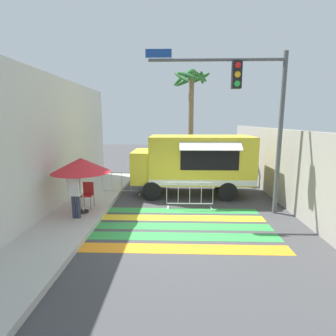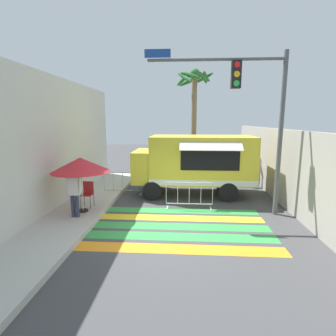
{
  "view_description": "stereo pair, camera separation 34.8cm",
  "coord_description": "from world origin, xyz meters",
  "px_view_note": "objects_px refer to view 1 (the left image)",
  "views": [
    {
      "loc": [
        0.1,
        -7.85,
        3.41
      ],
      "look_at": [
        -0.24,
        2.69,
        1.5
      ],
      "focal_mm": 28.0,
      "sensor_mm": 36.0,
      "label": 1
    },
    {
      "loc": [
        0.45,
        -7.83,
        3.41
      ],
      "look_at": [
        -0.24,
        2.69,
        1.5
      ],
      "focal_mm": 28.0,
      "sensor_mm": 36.0,
      "label": 2
    }
  ],
  "objects_px": {
    "barricade_side": "(122,184)",
    "vendor_person": "(75,191)",
    "food_truck": "(191,160)",
    "palm_tree": "(191,99)",
    "barricade_front": "(190,196)",
    "traffic_signal_pole": "(253,103)",
    "folding_chair": "(88,192)",
    "patio_umbrella": "(81,165)"
  },
  "relations": [
    {
      "from": "barricade_front",
      "to": "barricade_side",
      "type": "distance_m",
      "value": 3.58
    },
    {
      "from": "traffic_signal_pole",
      "to": "barricade_side",
      "type": "xyz_separation_m",
      "value": [
        -5.22,
        2.24,
        -3.5
      ]
    },
    {
      "from": "patio_umbrella",
      "to": "folding_chair",
      "type": "bearing_deg",
      "value": 90.75
    },
    {
      "from": "barricade_front",
      "to": "palm_tree",
      "type": "xyz_separation_m",
      "value": [
        0.31,
        6.1,
        4.17
      ]
    },
    {
      "from": "food_truck",
      "to": "traffic_signal_pole",
      "type": "xyz_separation_m",
      "value": [
        1.98,
        -2.52,
        2.43
      ]
    },
    {
      "from": "traffic_signal_pole",
      "to": "folding_chair",
      "type": "height_order",
      "value": "traffic_signal_pole"
    },
    {
      "from": "traffic_signal_pole",
      "to": "vendor_person",
      "type": "distance_m",
      "value": 6.8
    },
    {
      "from": "traffic_signal_pole",
      "to": "barricade_front",
      "type": "height_order",
      "value": "traffic_signal_pole"
    },
    {
      "from": "barricade_side",
      "to": "food_truck",
      "type": "bearing_deg",
      "value": 4.79
    },
    {
      "from": "barricade_front",
      "to": "palm_tree",
      "type": "relative_size",
      "value": 0.29
    },
    {
      "from": "palm_tree",
      "to": "traffic_signal_pole",
      "type": "bearing_deg",
      "value": -74.18
    },
    {
      "from": "food_truck",
      "to": "barricade_front",
      "type": "height_order",
      "value": "food_truck"
    },
    {
      "from": "patio_umbrella",
      "to": "barricade_front",
      "type": "distance_m",
      "value": 4.22
    },
    {
      "from": "patio_umbrella",
      "to": "palm_tree",
      "type": "relative_size",
      "value": 0.32
    },
    {
      "from": "patio_umbrella",
      "to": "vendor_person",
      "type": "distance_m",
      "value": 0.94
    },
    {
      "from": "barricade_side",
      "to": "palm_tree",
      "type": "bearing_deg",
      "value": 51.63
    },
    {
      "from": "traffic_signal_pole",
      "to": "barricade_side",
      "type": "bearing_deg",
      "value": 156.74
    },
    {
      "from": "folding_chair",
      "to": "vendor_person",
      "type": "bearing_deg",
      "value": -98.17
    },
    {
      "from": "vendor_person",
      "to": "barricade_front",
      "type": "height_order",
      "value": "vendor_person"
    },
    {
      "from": "barricade_front",
      "to": "palm_tree",
      "type": "height_order",
      "value": "palm_tree"
    },
    {
      "from": "traffic_signal_pole",
      "to": "vendor_person",
      "type": "relative_size",
      "value": 3.5
    },
    {
      "from": "food_truck",
      "to": "palm_tree",
      "type": "distance_m",
      "value": 5.06
    },
    {
      "from": "patio_umbrella",
      "to": "vendor_person",
      "type": "height_order",
      "value": "patio_umbrella"
    },
    {
      "from": "vendor_person",
      "to": "palm_tree",
      "type": "height_order",
      "value": "palm_tree"
    },
    {
      "from": "food_truck",
      "to": "barricade_front",
      "type": "distance_m",
      "value": 2.37
    },
    {
      "from": "patio_umbrella",
      "to": "folding_chair",
      "type": "distance_m",
      "value": 1.25
    },
    {
      "from": "traffic_signal_pole",
      "to": "barricade_front",
      "type": "relative_size",
      "value": 3.18
    },
    {
      "from": "food_truck",
      "to": "vendor_person",
      "type": "height_order",
      "value": "food_truck"
    },
    {
      "from": "barricade_side",
      "to": "palm_tree",
      "type": "relative_size",
      "value": 0.28
    },
    {
      "from": "vendor_person",
      "to": "barricade_front",
      "type": "bearing_deg",
      "value": 28.3
    },
    {
      "from": "folding_chair",
      "to": "barricade_front",
      "type": "bearing_deg",
      "value": 1.36
    },
    {
      "from": "traffic_signal_pole",
      "to": "patio_umbrella",
      "type": "relative_size",
      "value": 2.87
    },
    {
      "from": "patio_umbrella",
      "to": "folding_chair",
      "type": "relative_size",
      "value": 2.11
    },
    {
      "from": "barricade_side",
      "to": "vendor_person",
      "type": "bearing_deg",
      "value": -103.23
    },
    {
      "from": "barricade_front",
      "to": "barricade_side",
      "type": "xyz_separation_m",
      "value": [
        -3.07,
        1.83,
        -0.0
      ]
    },
    {
      "from": "barricade_side",
      "to": "palm_tree",
      "type": "xyz_separation_m",
      "value": [
        3.38,
        4.27,
        4.17
      ]
    },
    {
      "from": "patio_umbrella",
      "to": "barricade_side",
      "type": "xyz_separation_m",
      "value": [
        0.77,
        2.91,
        -1.36
      ]
    },
    {
      "from": "palm_tree",
      "to": "vendor_person",
      "type": "bearing_deg",
      "value": -118.48
    },
    {
      "from": "traffic_signal_pole",
      "to": "vendor_person",
      "type": "xyz_separation_m",
      "value": [
        -6.04,
        -1.21,
        -2.9
      ]
    },
    {
      "from": "traffic_signal_pole",
      "to": "barricade_front",
      "type": "bearing_deg",
      "value": 169.15
    },
    {
      "from": "food_truck",
      "to": "barricade_side",
      "type": "bearing_deg",
      "value": -175.21
    },
    {
      "from": "barricade_front",
      "to": "barricade_side",
      "type": "bearing_deg",
      "value": 149.18
    }
  ]
}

